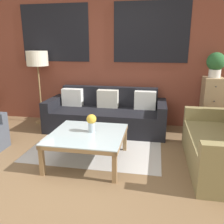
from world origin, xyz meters
name	(u,v)px	position (x,y,z in m)	size (l,w,h in m)	color
ground_plane	(57,184)	(0.00, 0.00, 0.00)	(16.00, 16.00, 0.00)	brown
wall_back_brick	(102,54)	(0.00, 2.44, 1.41)	(8.40, 0.09, 2.80)	brown
rug	(98,144)	(0.20, 1.21, 0.00)	(2.02, 1.64, 0.00)	#BCB7B2
couch_dark	(106,115)	(0.18, 1.95, 0.28)	(2.22, 0.88, 0.78)	black
coffee_table	(87,137)	(0.20, 0.61, 0.36)	(0.99, 0.99, 0.42)	silver
floor_lamp	(37,61)	(-1.24, 2.13, 1.27)	(0.42, 0.42, 1.46)	olive
drawer_cabinet	(211,105)	(2.09, 2.16, 0.51)	(0.34, 0.42, 1.02)	tan
potted_plant	(216,63)	(2.09, 2.16, 1.26)	(0.32, 0.32, 0.44)	silver
flower_vase	(91,122)	(0.25, 0.68, 0.56)	(0.13, 0.13, 0.25)	#ADBCC6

